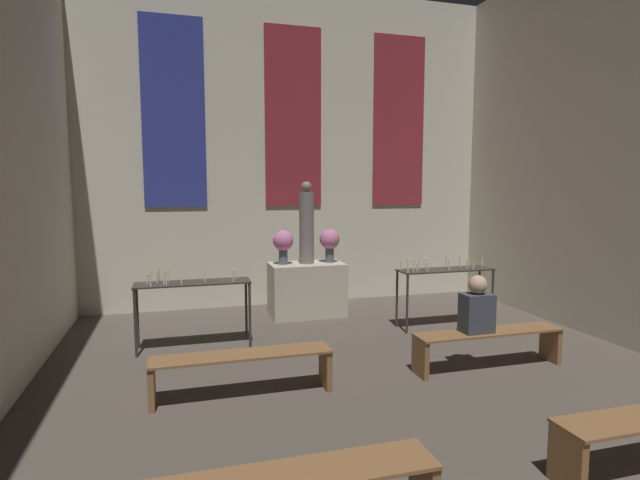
{
  "coord_description": "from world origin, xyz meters",
  "views": [
    {
      "loc": [
        -2.05,
        1.19,
        2.16
      ],
      "look_at": [
        0.0,
        8.32,
        1.35
      ],
      "focal_mm": 28.0,
      "sensor_mm": 36.0,
      "label": 1
    }
  ],
  "objects_px": {
    "pew_back_left": "(243,366)",
    "statue": "(307,225)",
    "altar": "(307,289)",
    "flower_vase_left": "(283,243)",
    "person_seated": "(477,307)",
    "pew_back_right": "(488,341)",
    "candle_rack_right": "(445,277)",
    "flower_vase_right": "(330,241)",
    "candle_rack_left": "(192,291)"
  },
  "relations": [
    {
      "from": "candle_rack_left",
      "to": "pew_back_left",
      "type": "xyz_separation_m",
      "value": [
        0.43,
        -1.74,
        -0.45
      ]
    },
    {
      "from": "candle_rack_right",
      "to": "pew_back_left",
      "type": "height_order",
      "value": "candle_rack_right"
    },
    {
      "from": "pew_back_right",
      "to": "statue",
      "type": "bearing_deg",
      "value": 116.04
    },
    {
      "from": "flower_vase_left",
      "to": "person_seated",
      "type": "height_order",
      "value": "flower_vase_left"
    },
    {
      "from": "altar",
      "to": "person_seated",
      "type": "bearing_deg",
      "value": -66.7
    },
    {
      "from": "pew_back_left",
      "to": "person_seated",
      "type": "relative_size",
      "value": 2.72
    },
    {
      "from": "flower_vase_right",
      "to": "pew_back_right",
      "type": "relative_size",
      "value": 0.3
    },
    {
      "from": "candle_rack_right",
      "to": "person_seated",
      "type": "distance_m",
      "value": 1.83
    },
    {
      "from": "candle_rack_left",
      "to": "candle_rack_right",
      "type": "relative_size",
      "value": 1.0
    },
    {
      "from": "candle_rack_right",
      "to": "pew_back_right",
      "type": "relative_size",
      "value": 0.82
    },
    {
      "from": "candle_rack_right",
      "to": "flower_vase_left",
      "type": "bearing_deg",
      "value": 151.41
    },
    {
      "from": "flower_vase_left",
      "to": "pew_back_right",
      "type": "relative_size",
      "value": 0.3
    },
    {
      "from": "altar",
      "to": "flower_vase_left",
      "type": "bearing_deg",
      "value": 180.0
    },
    {
      "from": "candle_rack_left",
      "to": "pew_back_right",
      "type": "xyz_separation_m",
      "value": [
        3.34,
        -1.74,
        -0.45
      ]
    },
    {
      "from": "altar",
      "to": "pew_back_left",
      "type": "bearing_deg",
      "value": -116.04
    },
    {
      "from": "altar",
      "to": "flower_vase_left",
      "type": "relative_size",
      "value": 2.19
    },
    {
      "from": "altar",
      "to": "candle_rack_right",
      "type": "distance_m",
      "value": 2.26
    },
    {
      "from": "pew_back_left",
      "to": "person_seated",
      "type": "distance_m",
      "value": 2.76
    },
    {
      "from": "altar",
      "to": "person_seated",
      "type": "height_order",
      "value": "person_seated"
    },
    {
      "from": "person_seated",
      "to": "flower_vase_left",
      "type": "bearing_deg",
      "value": 119.45
    },
    {
      "from": "candle_rack_left",
      "to": "statue",
      "type": "bearing_deg",
      "value": 33.17
    },
    {
      "from": "flower_vase_left",
      "to": "pew_back_right",
      "type": "xyz_separation_m",
      "value": [
        1.85,
        -2.97,
        -0.91
      ]
    },
    {
      "from": "person_seated",
      "to": "pew_back_right",
      "type": "bearing_deg",
      "value": 0.0
    },
    {
      "from": "pew_back_left",
      "to": "pew_back_right",
      "type": "bearing_deg",
      "value": 0.0
    },
    {
      "from": "statue",
      "to": "flower_vase_left",
      "type": "bearing_deg",
      "value": 180.0
    },
    {
      "from": "pew_back_right",
      "to": "person_seated",
      "type": "distance_m",
      "value": 0.46
    },
    {
      "from": "altar",
      "to": "candle_rack_left",
      "type": "bearing_deg",
      "value": -146.83
    },
    {
      "from": "candle_rack_right",
      "to": "pew_back_left",
      "type": "relative_size",
      "value": 0.82
    },
    {
      "from": "pew_back_right",
      "to": "person_seated",
      "type": "height_order",
      "value": "person_seated"
    },
    {
      "from": "statue",
      "to": "pew_back_left",
      "type": "bearing_deg",
      "value": -116.04
    },
    {
      "from": "flower_vase_right",
      "to": "candle_rack_left",
      "type": "relative_size",
      "value": 0.37
    },
    {
      "from": "altar",
      "to": "statue",
      "type": "distance_m",
      "value": 1.07
    },
    {
      "from": "flower_vase_right",
      "to": "candle_rack_right",
      "type": "distance_m",
      "value": 1.97
    },
    {
      "from": "person_seated",
      "to": "candle_rack_left",
      "type": "bearing_deg",
      "value": 151.24
    },
    {
      "from": "pew_back_left",
      "to": "statue",
      "type": "bearing_deg",
      "value": 63.96
    },
    {
      "from": "flower_vase_left",
      "to": "person_seated",
      "type": "relative_size",
      "value": 0.83
    },
    {
      "from": "altar",
      "to": "person_seated",
      "type": "xyz_separation_m",
      "value": [
        1.28,
        -2.97,
        0.31
      ]
    },
    {
      "from": "statue",
      "to": "flower_vase_right",
      "type": "height_order",
      "value": "statue"
    },
    {
      "from": "flower_vase_right",
      "to": "pew_back_left",
      "type": "xyz_separation_m",
      "value": [
        -1.85,
        -2.97,
        -0.91
      ]
    },
    {
      "from": "pew_back_right",
      "to": "flower_vase_left",
      "type": "bearing_deg",
      "value": 121.89
    },
    {
      "from": "altar",
      "to": "statue",
      "type": "bearing_deg",
      "value": 0.0
    },
    {
      "from": "flower_vase_left",
      "to": "flower_vase_right",
      "type": "bearing_deg",
      "value": 0.0
    },
    {
      "from": "candle_rack_left",
      "to": "flower_vase_left",
      "type": "bearing_deg",
      "value": 39.64
    },
    {
      "from": "flower_vase_left",
      "to": "flower_vase_right",
      "type": "relative_size",
      "value": 1.0
    },
    {
      "from": "candle_rack_right",
      "to": "pew_back_right",
      "type": "xyz_separation_m",
      "value": [
        -0.42,
        -1.74,
        -0.45
      ]
    },
    {
      "from": "candle_rack_left",
      "to": "pew_back_right",
      "type": "distance_m",
      "value": 3.79
    },
    {
      "from": "candle_rack_left",
      "to": "altar",
      "type": "bearing_deg",
      "value": 33.17
    },
    {
      "from": "flower_vase_left",
      "to": "altar",
      "type": "bearing_deg",
      "value": 0.0
    },
    {
      "from": "pew_back_left",
      "to": "pew_back_right",
      "type": "distance_m",
      "value": 2.9
    },
    {
      "from": "flower_vase_left",
      "to": "pew_back_right",
      "type": "height_order",
      "value": "flower_vase_left"
    }
  ]
}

